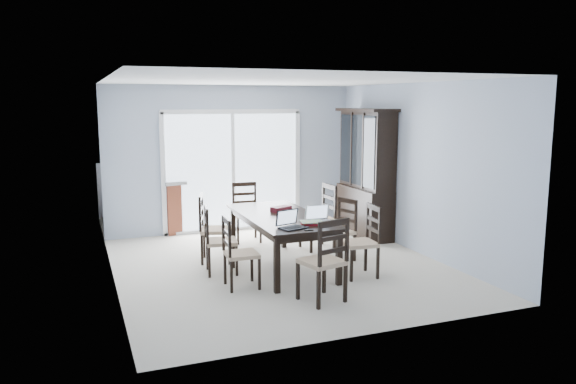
{
  "coord_description": "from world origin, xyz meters",
  "views": [
    {
      "loc": [
        -2.66,
        -7.2,
        2.33
      ],
      "look_at": [
        0.11,
        0.0,
        1.07
      ],
      "focal_mm": 35.0,
      "sensor_mm": 36.0,
      "label": 1
    }
  ],
  "objects_px": {
    "chair_right_far": "(323,210)",
    "game_box": "(281,209)",
    "china_hutch": "(366,175)",
    "laptop_dark": "(293,224)",
    "chair_right_near": "(366,233)",
    "chair_right_mid": "(342,223)",
    "cell_phone": "(309,230)",
    "chair_left_far": "(209,221)",
    "chair_end_far": "(245,205)",
    "chair_end_near": "(327,252)",
    "chair_left_near": "(235,245)",
    "chair_left_mid": "(214,232)",
    "dining_table": "(281,220)",
    "hot_tub": "(195,198)",
    "laptop_silver": "(321,219)"
  },
  "relations": [
    {
      "from": "chair_right_far",
      "to": "game_box",
      "type": "xyz_separation_m",
      "value": [
        -0.89,
        -0.51,
        0.16
      ]
    },
    {
      "from": "china_hutch",
      "to": "laptop_dark",
      "type": "height_order",
      "value": "china_hutch"
    },
    {
      "from": "china_hutch",
      "to": "chair_right_near",
      "type": "relative_size",
      "value": 1.98
    },
    {
      "from": "chair_right_near",
      "to": "chair_right_mid",
      "type": "distance_m",
      "value": 0.8
    },
    {
      "from": "chair_right_near",
      "to": "cell_phone",
      "type": "height_order",
      "value": "chair_right_near"
    },
    {
      "from": "chair_left_far",
      "to": "chair_right_far",
      "type": "height_order",
      "value": "chair_right_far"
    },
    {
      "from": "chair_right_mid",
      "to": "chair_right_near",
      "type": "bearing_deg",
      "value": 159.01
    },
    {
      "from": "chair_end_far",
      "to": "chair_right_far",
      "type": "bearing_deg",
      "value": 141.13
    },
    {
      "from": "chair_right_far",
      "to": "chair_end_near",
      "type": "xyz_separation_m",
      "value": [
        -0.99,
        -2.29,
        -0.01
      ]
    },
    {
      "from": "chair_left_near",
      "to": "chair_right_near",
      "type": "bearing_deg",
      "value": 87.51
    },
    {
      "from": "chair_left_mid",
      "to": "chair_right_mid",
      "type": "distance_m",
      "value": 1.91
    },
    {
      "from": "chair_right_near",
      "to": "cell_phone",
      "type": "xyz_separation_m",
      "value": [
        -0.93,
        -0.23,
        0.17
      ]
    },
    {
      "from": "laptop_dark",
      "to": "cell_phone",
      "type": "xyz_separation_m",
      "value": [
        0.14,
        -0.16,
        -0.05
      ]
    },
    {
      "from": "chair_left_near",
      "to": "chair_end_near",
      "type": "bearing_deg",
      "value": 44.79
    },
    {
      "from": "chair_right_mid",
      "to": "chair_end_far",
      "type": "relative_size",
      "value": 0.93
    },
    {
      "from": "china_hutch",
      "to": "chair_right_far",
      "type": "xyz_separation_m",
      "value": [
        -1.04,
        -0.5,
        -0.45
      ]
    },
    {
      "from": "chair_right_mid",
      "to": "chair_left_far",
      "type": "bearing_deg",
      "value": 53.7
    },
    {
      "from": "chair_right_mid",
      "to": "chair_right_far",
      "type": "distance_m",
      "value": 0.72
    },
    {
      "from": "chair_left_near",
      "to": "chair_left_far",
      "type": "xyz_separation_m",
      "value": [
        -0.02,
        1.28,
        0.05
      ]
    },
    {
      "from": "dining_table",
      "to": "chair_right_near",
      "type": "height_order",
      "value": "chair_right_near"
    },
    {
      "from": "chair_right_far",
      "to": "chair_left_far",
      "type": "bearing_deg",
      "value": 89.73
    },
    {
      "from": "chair_right_far",
      "to": "chair_end_far",
      "type": "relative_size",
      "value": 1.05
    },
    {
      "from": "chair_right_far",
      "to": "chair_end_far",
      "type": "bearing_deg",
      "value": 43.12
    },
    {
      "from": "chair_left_mid",
      "to": "hot_tub",
      "type": "height_order",
      "value": "chair_left_mid"
    },
    {
      "from": "cell_phone",
      "to": "chair_right_near",
      "type": "bearing_deg",
      "value": 17.51
    },
    {
      "from": "chair_end_near",
      "to": "laptop_silver",
      "type": "relative_size",
      "value": 3.45
    },
    {
      "from": "hot_tub",
      "to": "game_box",
      "type": "bearing_deg",
      "value": -79.03
    },
    {
      "from": "hot_tub",
      "to": "chair_left_mid",
      "type": "bearing_deg",
      "value": -97.26
    },
    {
      "from": "chair_end_far",
      "to": "hot_tub",
      "type": "relative_size",
      "value": 0.52
    },
    {
      "from": "chair_right_far",
      "to": "hot_tub",
      "type": "height_order",
      "value": "chair_right_far"
    },
    {
      "from": "chair_end_far",
      "to": "hot_tub",
      "type": "distance_m",
      "value": 1.76
    },
    {
      "from": "laptop_dark",
      "to": "hot_tub",
      "type": "distance_m",
      "value": 4.24
    },
    {
      "from": "laptop_silver",
      "to": "laptop_dark",
      "type": "bearing_deg",
      "value": -159.07
    },
    {
      "from": "laptop_dark",
      "to": "hot_tub",
      "type": "height_order",
      "value": "laptop_dark"
    },
    {
      "from": "chair_right_near",
      "to": "chair_end_far",
      "type": "distance_m",
      "value": 2.64
    },
    {
      "from": "dining_table",
      "to": "game_box",
      "type": "relative_size",
      "value": 7.46
    },
    {
      "from": "dining_table",
      "to": "chair_end_near",
      "type": "distance_m",
      "value": 1.55
    },
    {
      "from": "dining_table",
      "to": "laptop_dark",
      "type": "xyz_separation_m",
      "value": [
        -0.14,
        -0.84,
        0.13
      ]
    },
    {
      "from": "hot_tub",
      "to": "laptop_dark",
      "type": "bearing_deg",
      "value": -84.94
    },
    {
      "from": "chair_left_mid",
      "to": "laptop_dark",
      "type": "height_order",
      "value": "chair_left_mid"
    },
    {
      "from": "chair_right_far",
      "to": "cell_phone",
      "type": "bearing_deg",
      "value": 147.32
    },
    {
      "from": "chair_right_mid",
      "to": "laptop_silver",
      "type": "relative_size",
      "value": 3.09
    },
    {
      "from": "chair_left_mid",
      "to": "chair_end_near",
      "type": "distance_m",
      "value": 1.85
    },
    {
      "from": "chair_right_near",
      "to": "chair_end_near",
      "type": "distance_m",
      "value": 1.21
    },
    {
      "from": "cell_phone",
      "to": "game_box",
      "type": "bearing_deg",
      "value": 89.17
    },
    {
      "from": "laptop_dark",
      "to": "cell_phone",
      "type": "bearing_deg",
      "value": -65.74
    },
    {
      "from": "china_hutch",
      "to": "game_box",
      "type": "bearing_deg",
      "value": -152.38
    },
    {
      "from": "chair_left_far",
      "to": "chair_right_near",
      "type": "distance_m",
      "value": 2.29
    },
    {
      "from": "dining_table",
      "to": "chair_left_near",
      "type": "height_order",
      "value": "chair_left_near"
    },
    {
      "from": "china_hutch",
      "to": "chair_right_mid",
      "type": "xyz_separation_m",
      "value": [
        -1.05,
        -1.22,
        -0.52
      ]
    }
  ]
}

